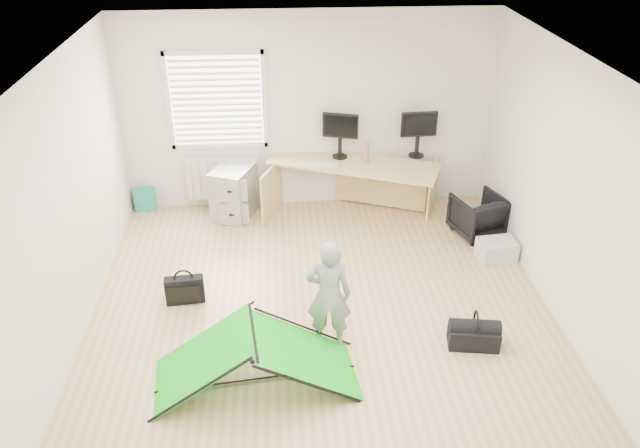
{
  "coord_description": "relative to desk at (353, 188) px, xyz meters",
  "views": [
    {
      "loc": [
        -0.4,
        -5.28,
        4.2
      ],
      "look_at": [
        0.0,
        0.4,
        0.95
      ],
      "focal_mm": 35.0,
      "sensor_mm": 36.0,
      "label": 1
    }
  ],
  "objects": [
    {
      "name": "ground",
      "position": [
        -0.59,
        -2.34,
        -0.39
      ],
      "size": [
        5.5,
        5.5,
        0.0
      ],
      "primitive_type": "plane",
      "color": "tan",
      "rests_on": "ground"
    },
    {
      "name": "desk",
      "position": [
        0.0,
        0.0,
        0.0
      ],
      "size": [
        2.36,
        1.52,
        0.77
      ],
      "primitive_type": "cube",
      "rotation": [
        0.0,
        0.0,
        -0.39
      ],
      "color": "tan",
      "rests_on": "ground"
    },
    {
      "name": "monitor_right",
      "position": [
        0.88,
        0.16,
        0.62
      ],
      "size": [
        0.5,
        0.13,
        0.47
      ],
      "primitive_type": "cube",
      "rotation": [
        0.0,
        0.0,
        0.05
      ],
      "color": "black",
      "rests_on": "desk"
    },
    {
      "name": "keyboard",
      "position": [
        -0.42,
        -0.06,
        0.39
      ],
      "size": [
        0.44,
        0.19,
        0.02
      ],
      "primitive_type": "cube",
      "rotation": [
        0.0,
        0.0,
        -0.12
      ],
      "color": "beige",
      "rests_on": "desk"
    },
    {
      "name": "office_chair",
      "position": [
        1.57,
        -0.67,
        -0.11
      ],
      "size": [
        0.75,
        0.76,
        0.55
      ],
      "primitive_type": "imported",
      "rotation": [
        0.0,
        0.0,
        3.47
      ],
      "color": "black",
      "rests_on": "ground"
    },
    {
      "name": "monitor_left",
      "position": [
        -0.17,
        0.2,
        0.62
      ],
      "size": [
        0.49,
        0.24,
        0.46
      ],
      "primitive_type": "cube",
      "rotation": [
        0.0,
        0.0,
        -0.29
      ],
      "color": "black",
      "rests_on": "desk"
    },
    {
      "name": "kite",
      "position": [
        -1.28,
        -3.21,
        -0.09
      ],
      "size": [
        1.97,
        1.04,
        0.59
      ],
      "primitive_type": null,
      "rotation": [
        0.0,
        0.0,
        0.11
      ],
      "color": "#12C21A",
      "rests_on": "ground"
    },
    {
      "name": "duffel_bag",
      "position": [
        0.89,
        -2.86,
        -0.28
      ],
      "size": [
        0.53,
        0.33,
        0.22
      ],
      "primitive_type": "cube",
      "rotation": [
        0.0,
        0.0,
        -0.15
      ],
      "color": "black",
      "rests_on": "ground"
    },
    {
      "name": "laptop_bag",
      "position": [
        -2.09,
        -1.92,
        -0.23
      ],
      "size": [
        0.43,
        0.17,
        0.32
      ],
      "primitive_type": "cube",
      "rotation": [
        0.0,
        0.0,
        0.1
      ],
      "color": "black",
      "rests_on": "ground"
    },
    {
      "name": "storage_crate",
      "position": [
        1.64,
        -1.29,
        -0.26
      ],
      "size": [
        0.48,
        0.36,
        0.25
      ],
      "primitive_type": "cube",
      "rotation": [
        0.0,
        0.0,
        0.11
      ],
      "color": "#B7BDC0",
      "rests_on": "ground"
    },
    {
      "name": "white_box",
      "position": [
        -0.96,
        -2.82,
        -0.33
      ],
      "size": [
        0.11,
        0.11,
        0.1
      ],
      "primitive_type": "cube",
      "rotation": [
        0.0,
        0.0,
        -0.11
      ],
      "color": "silver",
      "rests_on": "ground"
    },
    {
      "name": "tote_bag",
      "position": [
        -2.9,
        0.3,
        -0.22
      ],
      "size": [
        0.3,
        0.17,
        0.34
      ],
      "primitive_type": "cube",
      "rotation": [
        0.0,
        0.0,
        0.16
      ],
      "color": "teal",
      "rests_on": "ground"
    },
    {
      "name": "thermos",
      "position": [
        0.17,
        0.02,
        0.52
      ],
      "size": [
        0.09,
        0.09,
        0.28
      ],
      "primitive_type": "cylinder",
      "rotation": [
        0.0,
        0.0,
        0.24
      ],
      "color": "#B2637B",
      "rests_on": "desk"
    },
    {
      "name": "filing_cabinet",
      "position": [
        -1.63,
        0.05,
        -0.03
      ],
      "size": [
        0.66,
        0.74,
        0.72
      ],
      "primitive_type": "cube",
      "rotation": [
        0.0,
        0.0,
        -0.39
      ],
      "color": "#9E9FA3",
      "rests_on": "ground"
    },
    {
      "name": "back_wall",
      "position": [
        -0.59,
        0.41,
        0.96
      ],
      "size": [
        5.0,
        0.02,
        2.7
      ],
      "primitive_type": "cube",
      "color": "silver",
      "rests_on": "ground"
    },
    {
      "name": "window",
      "position": [
        -1.79,
        0.37,
        1.16
      ],
      "size": [
        1.2,
        0.06,
        1.2
      ],
      "primitive_type": "cube",
      "color": "silver",
      "rests_on": "back_wall"
    },
    {
      "name": "radiator",
      "position": [
        -1.79,
        0.33,
        0.06
      ],
      "size": [
        1.0,
        0.12,
        0.6
      ],
      "primitive_type": "cube",
      "color": "silver",
      "rests_on": "back_wall"
    },
    {
      "name": "person",
      "position": [
        -0.56,
        -2.73,
        0.22
      ],
      "size": [
        0.47,
        0.34,
        1.22
      ],
      "primitive_type": "imported",
      "rotation": [
        0.0,
        0.0,
        3.03
      ],
      "color": "gray",
      "rests_on": "ground"
    }
  ]
}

